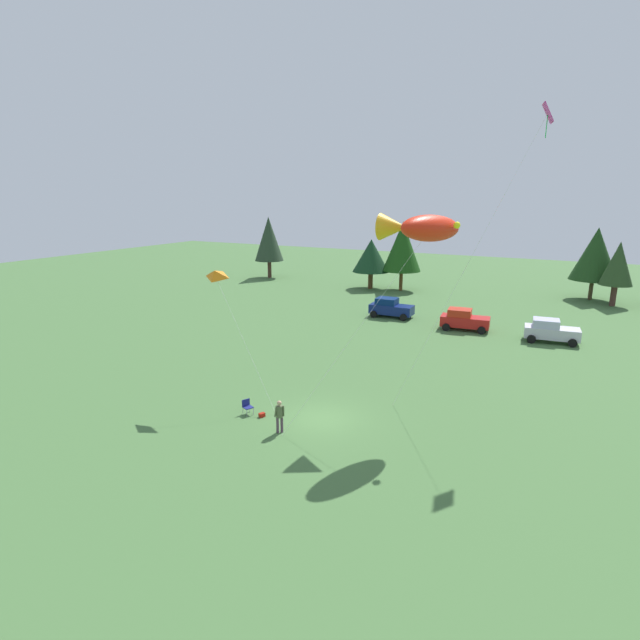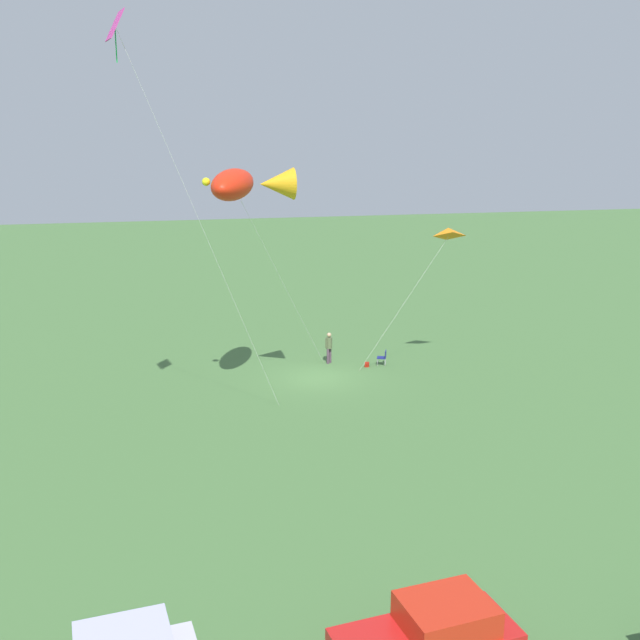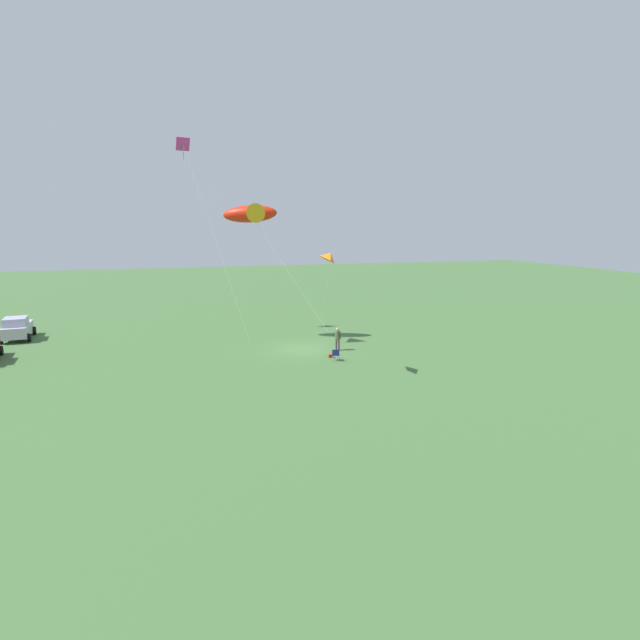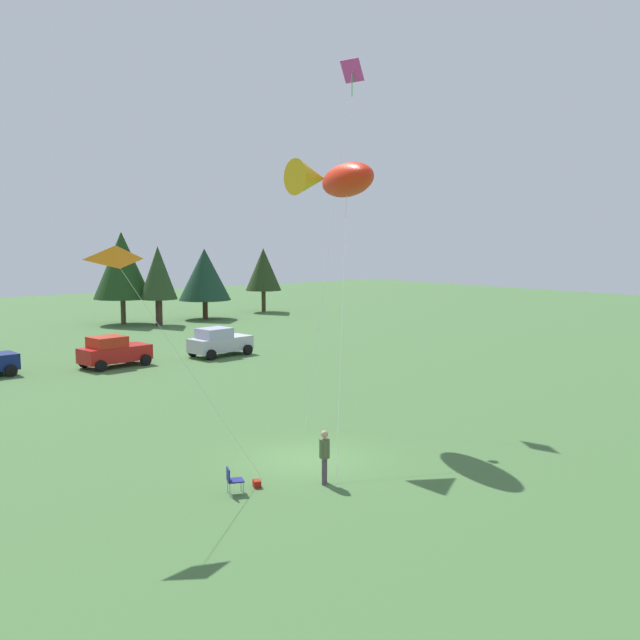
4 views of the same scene
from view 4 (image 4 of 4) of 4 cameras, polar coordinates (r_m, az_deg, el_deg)
name	(u,v)px [view 4 (image 4 of 4)]	position (r m, az deg, el deg)	size (l,w,h in m)	color
ground_plane	(306,459)	(26.99, -1.04, -10.55)	(160.00, 160.00, 0.00)	#436A38
person_kite_flyer	(325,453)	(24.16, 0.35, -10.07)	(0.49, 0.50, 1.74)	#503A4A
folding_chair	(232,478)	(23.56, -6.69, -11.91)	(0.63, 0.63, 0.82)	navy
backpack_on_grass	(257,484)	(24.21, -4.84, -12.31)	(0.32, 0.22, 0.22)	#A01A0D
car_red_sedan	(113,351)	(46.89, -15.47, -2.31)	(4.37, 2.58, 1.89)	red
car_silver_compact	(219,342)	(49.72, -7.70, -1.65)	(4.36, 2.55, 1.89)	silver
treeline_distant	(7,274)	(63.12, -22.72, 3.27)	(61.66, 10.26, 8.77)	#4C3026
kite_large_fish	(338,180)	(30.82, 1.40, 10.65)	(7.06, 8.04, 10.93)	red
kite_diamond_rainbow	(351,81)	(38.11, 2.37, 17.76)	(6.72, 4.83, 16.39)	#CF3798
kite_delta_orange	(116,254)	(22.18, -15.27, 4.90)	(5.16, 1.30, 7.77)	orange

